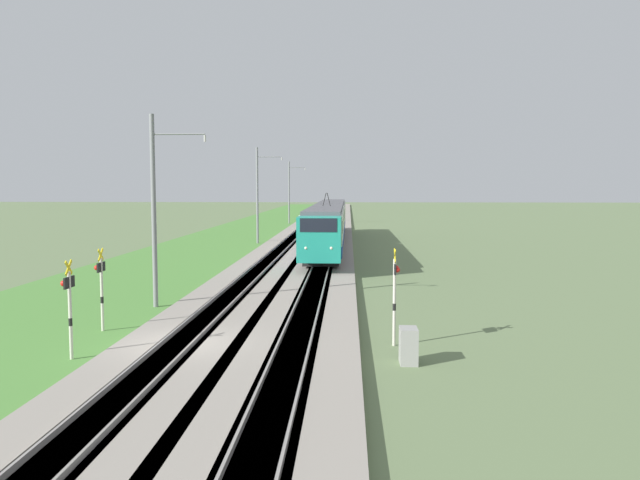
{
  "coord_description": "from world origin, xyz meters",
  "views": [
    {
      "loc": [
        -20.68,
        -5.76,
        5.65
      ],
      "look_at": [
        18.66,
        -3.96,
        2.25
      ],
      "focal_mm": 35.0,
      "sensor_mm": 36.0,
      "label": 1
    }
  ],
  "objects_px": {
    "catenary_mast_near": "(155,210)",
    "catenary_mast_mid": "(258,195)",
    "equipment_cabinet": "(408,346)",
    "catenary_mast_far": "(289,192)",
    "crossing_signal_near": "(69,300)",
    "crossing_signal_far": "(395,287)",
    "passenger_train": "(329,221)",
    "crossing_signal_aux": "(101,282)"
  },
  "relations": [
    {
      "from": "equipment_cabinet",
      "to": "crossing_signal_far",
      "type": "bearing_deg",
      "value": 7.15
    },
    {
      "from": "crossing_signal_near",
      "to": "catenary_mast_mid",
      "type": "height_order",
      "value": "catenary_mast_mid"
    },
    {
      "from": "passenger_train",
      "to": "catenary_mast_mid",
      "type": "height_order",
      "value": "catenary_mast_mid"
    },
    {
      "from": "crossing_signal_near",
      "to": "crossing_signal_far",
      "type": "relative_size",
      "value": 0.96
    },
    {
      "from": "catenary_mast_mid",
      "to": "crossing_signal_far",
      "type": "bearing_deg",
      "value": -164.77
    },
    {
      "from": "catenary_mast_near",
      "to": "catenary_mast_far",
      "type": "xyz_separation_m",
      "value": [
        64.48,
        0.0,
        0.22
      ]
    },
    {
      "from": "equipment_cabinet",
      "to": "crossing_signal_aux",
      "type": "bearing_deg",
      "value": 72.76
    },
    {
      "from": "crossing_signal_far",
      "to": "equipment_cabinet",
      "type": "bearing_deg",
      "value": -82.85
    },
    {
      "from": "crossing_signal_aux",
      "to": "equipment_cabinet",
      "type": "xyz_separation_m",
      "value": [
        -3.52,
        -11.35,
        -1.43
      ]
    },
    {
      "from": "catenary_mast_near",
      "to": "equipment_cabinet",
      "type": "height_order",
      "value": "catenary_mast_near"
    },
    {
      "from": "crossing_signal_aux",
      "to": "crossing_signal_near",
      "type": "bearing_deg",
      "value": 97.96
    },
    {
      "from": "crossing_signal_aux",
      "to": "catenary_mast_far",
      "type": "xyz_separation_m",
      "value": [
        69.29,
        -0.63,
        2.79
      ]
    },
    {
      "from": "equipment_cabinet",
      "to": "catenary_mast_near",
      "type": "bearing_deg",
      "value": 52.14
    },
    {
      "from": "catenary_mast_near",
      "to": "catenary_mast_far",
      "type": "distance_m",
      "value": 64.48
    },
    {
      "from": "equipment_cabinet",
      "to": "passenger_train",
      "type": "bearing_deg",
      "value": 5.54
    },
    {
      "from": "passenger_train",
      "to": "catenary_mast_near",
      "type": "height_order",
      "value": "catenary_mast_near"
    },
    {
      "from": "crossing_signal_near",
      "to": "catenary_mast_far",
      "type": "xyz_separation_m",
      "value": [
        73.21,
        -0.08,
        2.78
      ]
    },
    {
      "from": "passenger_train",
      "to": "crossing_signal_near",
      "type": "bearing_deg",
      "value": -10.31
    },
    {
      "from": "crossing_signal_near",
      "to": "crossing_signal_far",
      "type": "xyz_separation_m",
      "value": [
        2.64,
        -10.52,
        0.09
      ]
    },
    {
      "from": "catenary_mast_far",
      "to": "equipment_cabinet",
      "type": "height_order",
      "value": "catenary_mast_far"
    },
    {
      "from": "crossing_signal_near",
      "to": "catenary_mast_far",
      "type": "relative_size",
      "value": 0.36
    },
    {
      "from": "crossing_signal_near",
      "to": "crossing_signal_far",
      "type": "distance_m",
      "value": 10.85
    },
    {
      "from": "crossing_signal_far",
      "to": "catenary_mast_far",
      "type": "bearing_deg",
      "value": 98.41
    },
    {
      "from": "crossing_signal_near",
      "to": "catenary_mast_near",
      "type": "distance_m",
      "value": 9.1
    },
    {
      "from": "crossing_signal_near",
      "to": "crossing_signal_aux",
      "type": "xyz_separation_m",
      "value": [
        3.92,
        0.55,
        -0.02
      ]
    },
    {
      "from": "passenger_train",
      "to": "catenary_mast_far",
      "type": "relative_size",
      "value": 4.4
    },
    {
      "from": "catenary_mast_near",
      "to": "catenary_mast_mid",
      "type": "height_order",
      "value": "catenary_mast_mid"
    },
    {
      "from": "passenger_train",
      "to": "crossing_signal_near",
      "type": "height_order",
      "value": "passenger_train"
    },
    {
      "from": "crossing_signal_near",
      "to": "equipment_cabinet",
      "type": "xyz_separation_m",
      "value": [
        0.4,
        -10.8,
        -1.45
      ]
    },
    {
      "from": "catenary_mast_near",
      "to": "equipment_cabinet",
      "type": "bearing_deg",
      "value": -127.86
    },
    {
      "from": "catenary_mast_near",
      "to": "catenary_mast_mid",
      "type": "relative_size",
      "value": 0.95
    },
    {
      "from": "passenger_train",
      "to": "catenary_mast_far",
      "type": "bearing_deg",
      "value": -168.49
    },
    {
      "from": "crossing_signal_near",
      "to": "equipment_cabinet",
      "type": "relative_size",
      "value": 2.86
    },
    {
      "from": "crossing_signal_far",
      "to": "crossing_signal_aux",
      "type": "height_order",
      "value": "crossing_signal_far"
    },
    {
      "from": "passenger_train",
      "to": "crossing_signal_far",
      "type": "xyz_separation_m",
      "value": [
        -36.23,
        -3.45,
        -0.28
      ]
    },
    {
      "from": "passenger_train",
      "to": "crossing_signal_near",
      "type": "distance_m",
      "value": 39.51
    },
    {
      "from": "passenger_train",
      "to": "catenary_mast_mid",
      "type": "xyz_separation_m",
      "value": [
        2.09,
        6.99,
        2.44
      ]
    },
    {
      "from": "catenary_mast_near",
      "to": "equipment_cabinet",
      "type": "xyz_separation_m",
      "value": [
        -8.33,
        -10.72,
        -4.01
      ]
    },
    {
      "from": "crossing_signal_far",
      "to": "catenary_mast_near",
      "type": "height_order",
      "value": "catenary_mast_near"
    },
    {
      "from": "catenary_mast_far",
      "to": "equipment_cabinet",
      "type": "xyz_separation_m",
      "value": [
        -72.81,
        -10.72,
        -4.22
      ]
    },
    {
      "from": "passenger_train",
      "to": "catenary_mast_mid",
      "type": "distance_m",
      "value": 7.69
    },
    {
      "from": "crossing_signal_near",
      "to": "catenary_mast_far",
      "type": "height_order",
      "value": "catenary_mast_far"
    }
  ]
}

